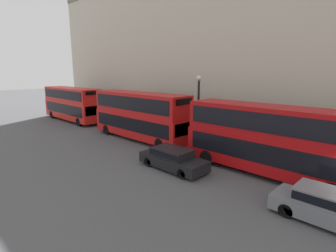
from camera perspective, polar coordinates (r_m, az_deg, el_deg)
The scene contains 7 objects.
bus_leading at distance 17.04m, azimuth 21.25°, elevation -2.36°, with size 2.59×10.72×4.29m.
bus_second_in_queue at distance 24.45m, azimuth -6.19°, elevation 2.62°, with size 2.59×10.95×4.40m.
bus_third_in_queue at distance 35.89m, azimuth -20.17°, elevation 4.78°, with size 2.59×10.78×4.25m.
car_dark_sedan at distance 13.34m, azimuth 31.45°, elevation -14.64°, with size 1.80×4.47×1.43m.
car_hatchback at distance 17.30m, azimuth 1.03°, elevation -7.01°, with size 1.88×4.73×1.36m.
street_lamp at distance 21.79m, azimuth 6.64°, elevation 4.97°, with size 0.44×0.44×5.98m.
pedestrian at distance 29.75m, azimuth -8.18°, elevation 0.93°, with size 0.36×0.36×1.61m.
Camera 1 is at (-13.72, -1.27, 6.32)m, focal length 28.00 mm.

